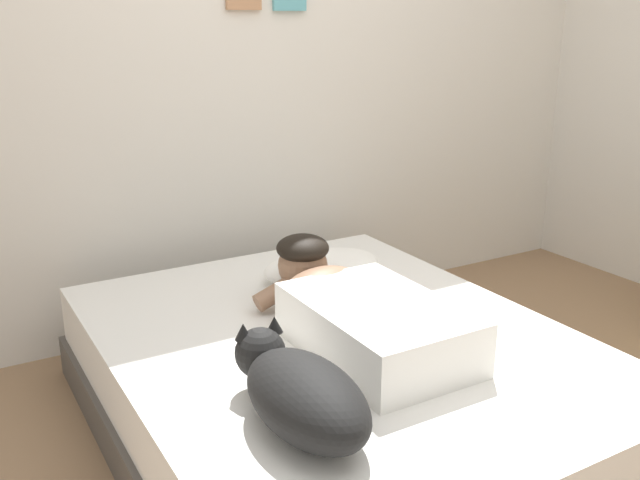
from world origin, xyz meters
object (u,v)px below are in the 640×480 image
pillow (322,266)px  cell_phone (434,356)px  coffee_cup (305,283)px  bed (337,386)px  person_lying (354,309)px  dog (300,392)px

pillow → cell_phone: size_ratio=3.71×
coffee_cup → cell_phone: bearing=-83.4°
bed → person_lying: person_lying is taller
pillow → person_lying: person_lying is taller
dog → bed: bearing=48.3°
pillow → cell_phone: (-0.05, -0.80, -0.05)m
person_lying → cell_phone: bearing=-61.2°
bed → pillow: pillow is taller
pillow → person_lying: 0.58m
person_lying → cell_phone: size_ratio=6.57×
bed → cell_phone: (0.18, -0.30, 0.20)m
cell_phone → person_lying: bearing=118.8°
bed → dog: dog is taller
bed → coffee_cup: size_ratio=15.57×
coffee_cup → bed: bearing=-103.6°
coffee_cup → person_lying: bearing=-97.4°
person_lying → coffee_cup: (0.06, 0.46, -0.07)m
dog → cell_phone: 0.59m
person_lying → dog: person_lying is taller
pillow → person_lying: (-0.19, -0.55, 0.05)m
coffee_cup → cell_phone: coffee_cup is taller
pillow → dog: dog is taller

